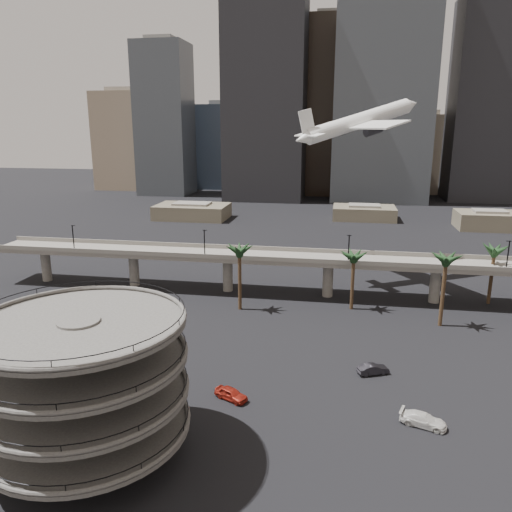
% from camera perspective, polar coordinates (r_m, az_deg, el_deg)
% --- Properties ---
extents(ground, '(700.00, 700.00, 0.00)m').
position_cam_1_polar(ground, '(61.33, -4.83, -20.92)').
color(ground, black).
rests_on(ground, ground).
extents(parking_ramp, '(22.20, 22.20, 17.35)m').
position_cam_1_polar(parking_ramp, '(57.46, -19.09, -12.89)').
color(parking_ramp, '#4B4946').
rests_on(parking_ramp, ground).
extents(overpass, '(130.00, 9.30, 14.70)m').
position_cam_1_polar(overpass, '(107.75, 2.43, -0.57)').
color(overpass, slate).
rests_on(overpass, ground).
extents(palm_trees, '(54.40, 18.40, 14.00)m').
position_cam_1_polar(palm_trees, '(98.99, 14.30, -0.03)').
color(palm_trees, '#4D3821').
rests_on(palm_trees, ground).
extents(low_buildings, '(135.00, 27.50, 6.80)m').
position_cam_1_polar(low_buildings, '(193.33, 7.84, 4.77)').
color(low_buildings, brown).
rests_on(low_buildings, ground).
extents(skyline, '(269.00, 86.00, 120.39)m').
position_cam_1_polar(skyline, '(265.35, 10.67, 16.24)').
color(skyline, '#83725A').
rests_on(skyline, ground).
extents(airborne_jet, '(29.24, 27.47, 11.63)m').
position_cam_1_polar(airborne_jet, '(117.99, 11.63, 14.78)').
color(airborne_jet, white).
rests_on(airborne_jet, ground).
extents(car_a, '(5.15, 3.90, 1.63)m').
position_cam_1_polar(car_a, '(69.43, -2.86, -15.45)').
color(car_a, '#A82518').
rests_on(car_a, ground).
extents(car_b, '(4.95, 3.33, 1.54)m').
position_cam_1_polar(car_b, '(77.54, 13.23, -12.47)').
color(car_b, black).
rests_on(car_b, ground).
extents(car_c, '(6.00, 3.85, 1.62)m').
position_cam_1_polar(car_c, '(67.36, 18.57, -17.32)').
color(car_c, white).
rests_on(car_c, ground).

